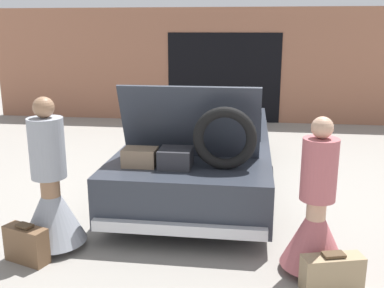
{
  "coord_description": "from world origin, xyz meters",
  "views": [
    {
      "loc": [
        0.72,
        -6.59,
        2.31
      ],
      "look_at": [
        0.0,
        -1.27,
        0.92
      ],
      "focal_mm": 42.0,
      "sensor_mm": 36.0,
      "label": 1
    }
  ],
  "objects_px": {
    "car": "(203,146)",
    "person_right": "(315,219)",
    "suitcase_beside_right_person": "(332,273)",
    "person_left": "(51,197)",
    "suitcase_beside_left_person": "(26,244)"
  },
  "relations": [
    {
      "from": "car",
      "to": "person_left",
      "type": "distance_m",
      "value": 2.74
    },
    {
      "from": "person_right",
      "to": "suitcase_beside_right_person",
      "type": "bearing_deg",
      "value": -144.89
    },
    {
      "from": "person_left",
      "to": "suitcase_beside_left_person",
      "type": "xyz_separation_m",
      "value": [
        -0.14,
        -0.33,
        -0.39
      ]
    },
    {
      "from": "person_right",
      "to": "suitcase_beside_left_person",
      "type": "bearing_deg",
      "value": 106.47
    },
    {
      "from": "suitcase_beside_right_person",
      "to": "person_right",
      "type": "bearing_deg",
      "value": 112.66
    },
    {
      "from": "person_right",
      "to": "suitcase_beside_left_person",
      "type": "distance_m",
      "value": 2.88
    },
    {
      "from": "person_left",
      "to": "suitcase_beside_right_person",
      "type": "relative_size",
      "value": 2.82
    },
    {
      "from": "person_left",
      "to": "suitcase_beside_right_person",
      "type": "xyz_separation_m",
      "value": [
        2.84,
        -0.45,
        -0.41
      ]
    },
    {
      "from": "person_right",
      "to": "suitcase_beside_right_person",
      "type": "height_order",
      "value": "person_right"
    },
    {
      "from": "car",
      "to": "person_right",
      "type": "xyz_separation_m",
      "value": [
        1.35,
        -2.51,
        -0.01
      ]
    },
    {
      "from": "person_left",
      "to": "person_right",
      "type": "height_order",
      "value": "person_left"
    },
    {
      "from": "car",
      "to": "person_right",
      "type": "distance_m",
      "value": 2.86
    },
    {
      "from": "person_right",
      "to": "suitcase_beside_right_person",
      "type": "relative_size",
      "value": 2.64
    },
    {
      "from": "suitcase_beside_left_person",
      "to": "suitcase_beside_right_person",
      "type": "height_order",
      "value": "suitcase_beside_left_person"
    },
    {
      "from": "car",
      "to": "person_left",
      "type": "relative_size",
      "value": 2.86
    }
  ]
}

